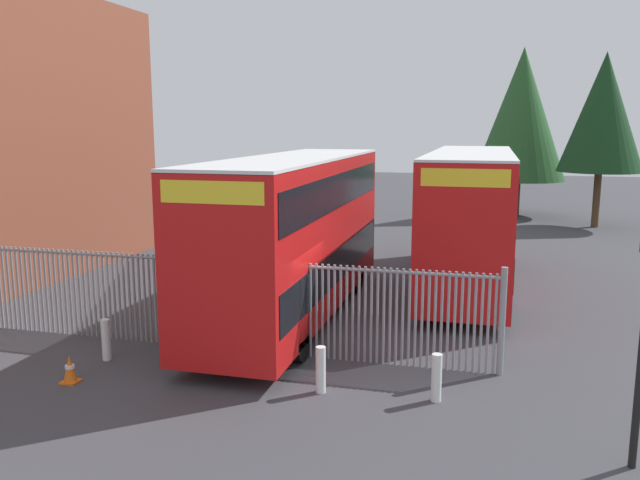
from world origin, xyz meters
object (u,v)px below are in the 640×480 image
double_decker_bus_near_gate (295,230)px  traffic_cone_by_gate (70,369)px  bollard_near_right (321,370)px  bollard_far_right (436,378)px  bollard_near_left (106,340)px  double_decker_bus_behind_fence_left (470,213)px  bollard_center_front (206,348)px

double_decker_bus_near_gate → traffic_cone_by_gate: (-3.12, -5.75, -2.13)m
bollard_near_right → bollard_far_right: 2.26m
double_decker_bus_near_gate → bollard_near_left: (-3.14, -4.40, -1.95)m
bollard_near_left → bollard_near_right: 5.18m
double_decker_bus_behind_fence_left → bollard_near_right: (-2.50, -9.60, -1.95)m
double_decker_bus_near_gate → double_decker_bus_behind_fence_left: 6.51m
bollard_near_left → bollard_far_right: 7.42m
traffic_cone_by_gate → bollard_center_front: bearing=30.0°
double_decker_bus_behind_fence_left → traffic_cone_by_gate: size_ratio=18.32×
double_decker_bus_near_gate → bollard_center_front: bearing=-99.2°
bollard_near_left → bollard_far_right: size_ratio=1.00×
bollard_near_left → traffic_cone_by_gate: bollard_near_left is taller
double_decker_bus_near_gate → bollard_near_left: 5.75m
bollard_near_left → bollard_far_right: (7.41, -0.34, 0.00)m
double_decker_bus_near_gate → bollard_near_right: 5.66m
bollard_near_left → bollard_center_front: 2.43m
bollard_near_left → bollard_near_right: (5.15, -0.51, 0.00)m
bollard_near_right → double_decker_bus_behind_fence_left: bearing=75.4°
bollard_near_right → bollard_center_front: bearing=168.5°
double_decker_bus_near_gate → traffic_cone_by_gate: double_decker_bus_near_gate is taller
bollard_near_left → double_decker_bus_near_gate: bearing=54.5°
bollard_far_right → bollard_near_left: bearing=177.4°
bollard_center_front → bollard_far_right: 5.00m
double_decker_bus_near_gate → traffic_cone_by_gate: bearing=-118.5°
bollard_center_front → traffic_cone_by_gate: bollard_center_front is taller
double_decker_bus_behind_fence_left → traffic_cone_by_gate: 13.11m
double_decker_bus_behind_fence_left → bollard_near_left: 12.04m
bollard_near_left → bollard_far_right: same height
bollard_near_left → traffic_cone_by_gate: bearing=-89.5°
double_decker_bus_behind_fence_left → bollard_near_right: double_decker_bus_behind_fence_left is taller
double_decker_bus_near_gate → bollard_near_right: size_ratio=11.38×
double_decker_bus_near_gate → double_decker_bus_behind_fence_left: same height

